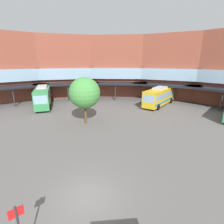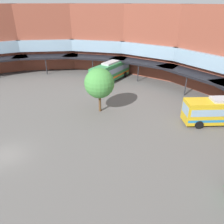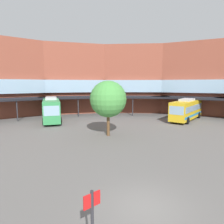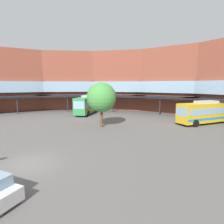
% 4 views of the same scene
% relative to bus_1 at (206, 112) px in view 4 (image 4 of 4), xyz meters
% --- Properties ---
extents(ground_plane, '(121.46, 121.46, 0.00)m').
position_rel_bus_1_xyz_m(ground_plane, '(-9.04, -25.14, -1.86)').
color(ground_plane, '#605E5B').
extents(station_building, '(78.64, 42.08, 14.28)m').
position_rel_bus_1_xyz_m(station_building, '(-9.04, -3.13, 5.02)').
color(station_building, brown).
rests_on(station_building, ground).
extents(bus_1, '(7.53, 9.86, 3.68)m').
position_rel_bus_1_xyz_m(bus_1, '(0.00, 0.00, 0.00)').
color(bus_1, gold).
rests_on(bus_1, ground).
extents(bus_2, '(6.39, 11.20, 3.97)m').
position_rel_bus_1_xyz_m(bus_2, '(-22.81, -2.25, 0.15)').
color(bus_2, '#338C4C').
rests_on(bus_2, ground).
extents(plaza_tree, '(4.29, 4.29, 6.54)m').
position_rel_bus_1_xyz_m(plaza_tree, '(-12.29, -11.37, 2.52)').
color(plaza_tree, brown).
rests_on(plaza_tree, ground).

